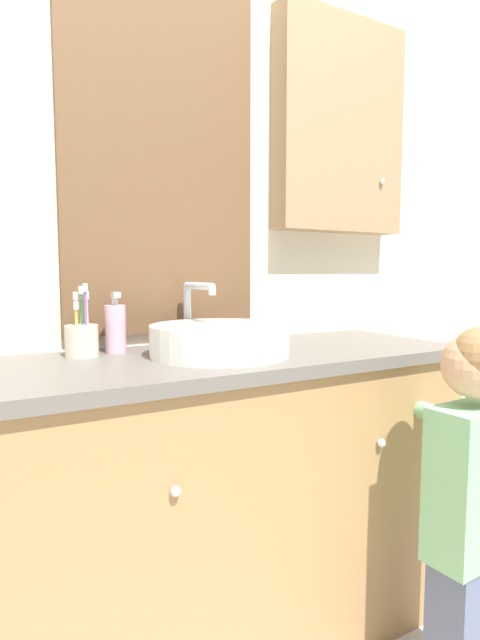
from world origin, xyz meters
TOP-DOWN VIEW (x-y plane):
  - wall_back at (0.04, 0.62)m, footprint 3.20×0.18m
  - vanity_counter at (0.00, 0.33)m, footprint 1.39×0.54m
  - sink_basin at (-0.07, 0.31)m, footprint 0.39×0.44m
  - toothbrush_holder at (-0.41, 0.48)m, footprint 0.09×0.09m
  - soap_dispenser at (-0.31, 0.50)m, footprint 0.06×0.06m
  - child_figure at (0.41, -0.14)m, footprint 0.24×0.49m

SIDE VIEW (x-z plane):
  - vanity_counter at x=0.00m, z-range 0.00..0.89m
  - child_figure at x=0.41m, z-range 0.08..1.06m
  - sink_basin at x=-0.07m, z-range 0.83..1.03m
  - toothbrush_holder at x=-0.41m, z-range 0.83..1.03m
  - soap_dispenser at x=-0.31m, z-range 0.87..1.04m
  - wall_back at x=0.04m, z-range 0.04..2.54m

